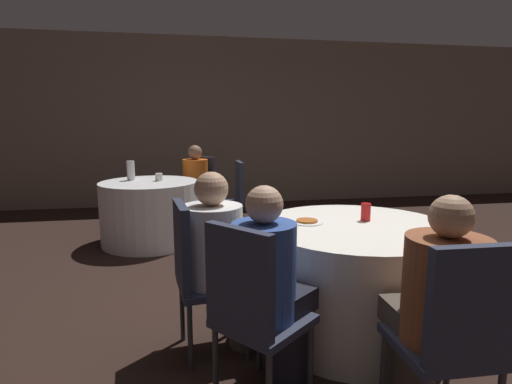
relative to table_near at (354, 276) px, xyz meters
name	(u,v)px	position (x,y,z in m)	size (l,w,h in m)	color
ground_plane	(346,315)	(0.02, 0.15, -0.36)	(16.00, 16.00, 0.00)	black
wall_back	(250,123)	(0.02, 4.51, 1.04)	(16.00, 0.06, 2.80)	gray
table_near	(354,276)	(0.00, 0.00, 0.00)	(1.30, 1.30, 0.72)	white
table_far	(150,212)	(-1.53, 2.29, 0.00)	(1.12, 1.12, 0.72)	white
chair_near_south	(457,330)	(-0.03, -1.07, 0.19)	(0.41, 0.42, 0.93)	#2D3347
chair_near_southwest	(251,304)	(-0.82, -0.68, 0.19)	(0.56, 0.56, 0.93)	#2D3347
chair_near_west	(197,267)	(-1.06, -0.14, 0.19)	(0.45, 0.45, 0.93)	#2D3347
chair_far_northeast	(200,185)	(-0.91, 3.05, 0.19)	(0.56, 0.56, 0.93)	#2D3347
chair_far_east	(233,193)	(-0.55, 2.31, 0.19)	(0.41, 0.41, 0.93)	#2D3347
person_white_shirt	(223,260)	(-0.90, -0.12, 0.21)	(0.52, 0.39, 1.11)	#4C4238
person_orange_shirt	(192,186)	(-1.02, 2.92, 0.20)	(0.46, 0.48, 1.10)	#282828
person_blue_shirt	(273,292)	(-0.69, -0.57, 0.19)	(0.46, 0.44, 1.10)	black
person_floral_shirt	(433,309)	(-0.03, -0.90, 0.20)	(0.35, 0.52, 1.10)	#4C4238
pizza_plate_near	(307,221)	(-0.30, 0.12, 0.37)	(0.23, 0.23, 0.02)	white
soda_can_blue	(437,222)	(0.42, -0.25, 0.42)	(0.07, 0.07, 0.12)	#1E38A5
soda_can_red	(366,212)	(0.11, 0.09, 0.42)	(0.07, 0.07, 0.12)	red
bottle_far	(131,171)	(-1.74, 2.44, 0.48)	(0.09, 0.09, 0.23)	white
cup_far	(159,177)	(-1.41, 2.34, 0.41)	(0.08, 0.08, 0.09)	silver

